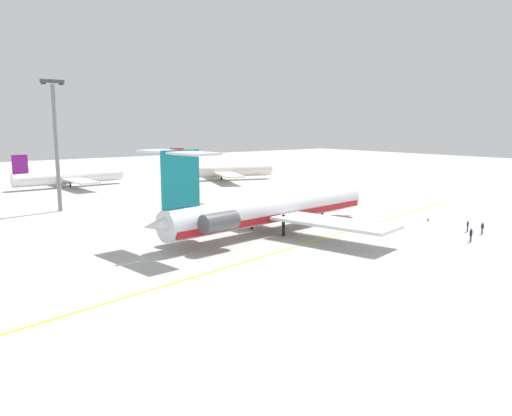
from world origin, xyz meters
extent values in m
plane|color=#ADADA8|center=(0.00, 0.00, 0.00)|extent=(367.31, 367.31, 0.00)
cylinder|color=silver|center=(-1.99, 12.39, 3.33)|extent=(37.68, 7.79, 4.00)
cone|color=silver|center=(16.65, 14.29, 3.33)|extent=(4.53, 4.24, 3.84)
cone|color=silver|center=(-20.63, 10.48, 3.69)|extent=(6.14, 3.97, 3.40)
cube|color=#B2191E|center=(-1.99, 12.39, 2.43)|extent=(36.86, 7.78, 0.88)
cube|color=silver|center=(-2.21, 22.74, 2.63)|extent=(6.29, 16.67, 0.40)
cube|color=silver|center=(-0.11, 2.20, 2.63)|extent=(9.53, 17.58, 0.40)
cylinder|color=#515156|center=(-15.16, 14.27, 3.63)|extent=(5.21, 2.81, 2.32)
cube|color=silver|center=(-15.09, 13.58, 3.63)|extent=(3.11, 1.57, 0.48)
cylinder|color=#515156|center=(-14.51, 7.88, 3.63)|extent=(5.21, 2.81, 2.32)
cube|color=silver|center=(-14.58, 8.57, 3.63)|extent=(3.11, 1.57, 0.48)
cube|color=teal|center=(-18.15, 10.74, 8.87)|extent=(5.43, 0.95, 7.08)
cube|color=silver|center=(-18.89, 13.88, 12.12)|extent=(4.32, 6.18, 0.28)
cube|color=silver|center=(-18.23, 7.50, 12.12)|extent=(4.32, 6.18, 0.28)
cylinder|color=black|center=(9.40, 13.55, 1.52)|extent=(0.44, 0.44, 3.03)
cylinder|color=black|center=(-3.56, 15.44, 1.52)|extent=(0.44, 0.44, 3.03)
cylinder|color=black|center=(-2.91, 9.08, 1.52)|extent=(0.44, 0.44, 3.03)
cylinder|color=white|center=(-7.61, 83.25, 2.46)|extent=(26.70, 3.63, 3.19)
cone|color=white|center=(5.72, 83.47, 2.46)|extent=(2.66, 3.07, 3.03)
cube|color=white|center=(-7.73, 90.93, 2.14)|extent=(4.84, 12.24, 0.38)
cube|color=white|center=(-7.48, 75.58, 2.14)|extent=(4.84, 12.24, 0.38)
cube|color=#7A197F|center=(-18.91, 83.07, 6.23)|extent=(3.48, 0.38, 4.35)
cylinder|color=black|center=(-7.61, 83.25, 1.07)|extent=(0.38, 0.38, 2.14)
cylinder|color=silver|center=(30.47, 72.70, 2.65)|extent=(28.05, 13.37, 3.43)
cone|color=silver|center=(43.89, 67.61, 2.65)|extent=(3.78, 4.04, 3.26)
cube|color=silver|center=(33.39, 80.43, 2.31)|extent=(9.31, 14.02, 0.41)
cube|color=silver|center=(27.54, 64.96, 2.31)|extent=(9.31, 14.02, 0.41)
cube|color=#B2191E|center=(19.09, 77.01, 6.71)|extent=(3.62, 1.65, 4.68)
cylinder|color=black|center=(30.47, 72.70, 1.15)|extent=(0.41, 0.41, 2.31)
cylinder|color=black|center=(19.82, -7.61, 0.41)|extent=(0.10, 0.10, 0.82)
cylinder|color=black|center=(19.90, -7.73, 0.41)|extent=(0.10, 0.10, 0.82)
cylinder|color=#262628|center=(19.86, -7.67, 1.14)|extent=(0.28, 0.28, 0.65)
sphere|color=brown|center=(19.86, -7.67, 1.59)|extent=(0.26, 0.26, 0.26)
cylinder|color=#262628|center=(19.76, -7.52, 1.18)|extent=(0.08, 0.08, 0.55)
cylinder|color=#262628|center=(19.96, -7.82, 1.18)|extent=(0.08, 0.08, 0.55)
cylinder|color=black|center=(19.78, -5.56, 0.40)|extent=(0.10, 0.10, 0.80)
cylinder|color=black|center=(19.86, -5.44, 0.40)|extent=(0.10, 0.10, 0.80)
cylinder|color=#191E4C|center=(19.82, -5.50, 1.12)|extent=(0.27, 0.27, 0.63)
sphere|color=tan|center=(19.82, -5.50, 1.56)|extent=(0.25, 0.25, 0.25)
cylinder|color=#191E4C|center=(19.73, -5.65, 1.15)|extent=(0.07, 0.07, 0.54)
cylinder|color=#191E4C|center=(19.91, -5.35, 1.15)|extent=(0.07, 0.07, 0.54)
cylinder|color=black|center=(14.00, -9.11, 0.44)|extent=(0.11, 0.11, 0.87)
cylinder|color=black|center=(14.15, -9.17, 0.44)|extent=(0.11, 0.11, 0.87)
cylinder|color=#191E4C|center=(14.08, -9.14, 1.22)|extent=(0.29, 0.29, 0.69)
sphere|color=brown|center=(14.08, -9.14, 1.70)|extent=(0.27, 0.27, 0.27)
cylinder|color=#191E4C|center=(13.90, -9.07, 1.25)|extent=(0.08, 0.08, 0.59)
cylinder|color=#191E4C|center=(14.26, -9.21, 1.25)|extent=(0.08, 0.08, 0.59)
cone|color=#EA590F|center=(22.72, 2.79, 0.28)|extent=(0.40, 0.40, 0.55)
cube|color=gold|center=(-1.99, 4.06, 0.00)|extent=(97.40, 17.65, 0.01)
cylinder|color=slate|center=(-20.73, 49.33, 11.11)|extent=(0.70, 0.70, 22.22)
cube|color=#424244|center=(-20.73, 49.33, 22.72)|extent=(4.00, 0.60, 0.60)
cube|color=#2D2D30|center=(-22.23, 49.33, 22.37)|extent=(0.70, 0.50, 0.44)
cube|color=#2D2D30|center=(-19.23, 49.33, 22.37)|extent=(0.70, 0.50, 0.44)
camera|label=1|loc=(-48.80, -42.51, 15.51)|focal=35.44mm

